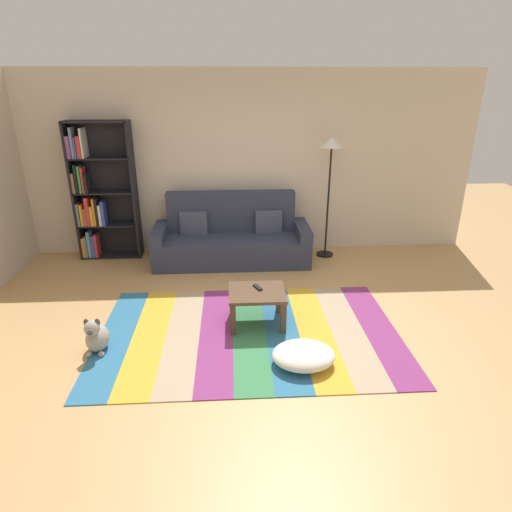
# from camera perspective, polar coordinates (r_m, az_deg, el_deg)

# --- Properties ---
(ground_plane) EXTENTS (14.00, 14.00, 0.00)m
(ground_plane) POSITION_cam_1_polar(r_m,az_deg,el_deg) (4.72, 0.97, -9.80)
(ground_plane) COLOR tan
(back_wall) EXTENTS (6.80, 0.10, 2.70)m
(back_wall) POSITION_cam_1_polar(r_m,az_deg,el_deg) (6.66, -0.64, 12.09)
(back_wall) COLOR beige
(back_wall) RESTS_ON ground_plane
(rug) EXTENTS (3.17, 2.06, 0.01)m
(rug) POSITION_cam_1_polar(r_m,az_deg,el_deg) (4.67, -0.90, -10.17)
(rug) COLOR teal
(rug) RESTS_ON ground_plane
(couch) EXTENTS (2.26, 0.80, 1.00)m
(couch) POSITION_cam_1_polar(r_m,az_deg,el_deg) (6.40, -3.24, 2.26)
(couch) COLOR #2D3347
(couch) RESTS_ON ground_plane
(bookshelf) EXTENTS (0.90, 0.28, 2.01)m
(bookshelf) POSITION_cam_1_polar(r_m,az_deg,el_deg) (6.79, -20.21, 7.56)
(bookshelf) COLOR black
(bookshelf) RESTS_ON ground_plane
(coffee_table) EXTENTS (0.61, 0.53, 0.39)m
(coffee_table) POSITION_cam_1_polar(r_m,az_deg,el_deg) (4.70, 0.13, -5.52)
(coffee_table) COLOR #513826
(coffee_table) RESTS_ON rug
(pouf) EXTENTS (0.60, 0.50, 0.18)m
(pouf) POSITION_cam_1_polar(r_m,az_deg,el_deg) (4.18, 6.30, -12.94)
(pouf) COLOR white
(pouf) RESTS_ON rug
(dog) EXTENTS (0.22, 0.35, 0.40)m
(dog) POSITION_cam_1_polar(r_m,az_deg,el_deg) (4.60, -20.36, -9.96)
(dog) COLOR #9E998E
(dog) RESTS_ON ground_plane
(standing_lamp) EXTENTS (0.32, 0.32, 1.78)m
(standing_lamp) POSITION_cam_1_polar(r_m,az_deg,el_deg) (6.40, 9.88, 12.62)
(standing_lamp) COLOR black
(standing_lamp) RESTS_ON ground_plane
(tv_remote) EXTENTS (0.10, 0.16, 0.02)m
(tv_remote) POSITION_cam_1_polar(r_m,az_deg,el_deg) (4.73, 0.22, -4.16)
(tv_remote) COLOR black
(tv_remote) RESTS_ON coffee_table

